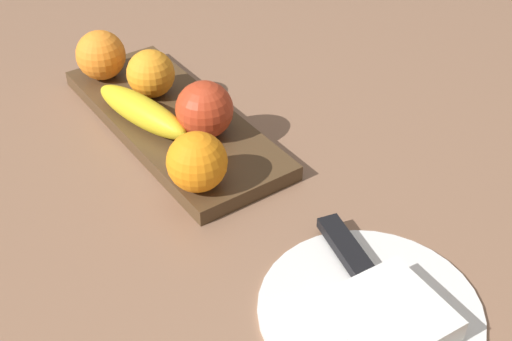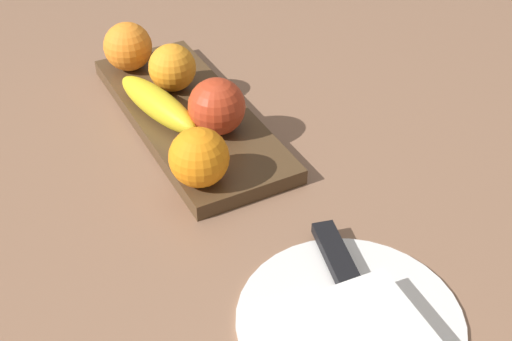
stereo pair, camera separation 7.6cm
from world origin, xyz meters
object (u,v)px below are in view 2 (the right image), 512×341
(fruit_tray, at_px, (189,116))
(folded_napkin, at_px, (369,328))
(orange_center, at_px, (199,157))
(dinner_plate, at_px, (350,318))
(apple, at_px, (217,107))
(knife, at_px, (340,265))
(banana, at_px, (158,104))
(orange_near_apple, at_px, (128,47))
(orange_near_banana, at_px, (172,68))

(fruit_tray, height_order, folded_napkin, folded_napkin)
(orange_center, xyz_separation_m, folded_napkin, (0.27, 0.05, -0.04))
(orange_center, relative_size, dinner_plate, 0.32)
(apple, relative_size, knife, 0.41)
(banana, distance_m, orange_near_apple, 0.14)
(knife, bearing_deg, apple, -163.67)
(orange_near_apple, bearing_deg, orange_near_banana, 22.44)
(fruit_tray, bearing_deg, banana, -94.81)
(fruit_tray, xyz_separation_m, orange_near_apple, (-0.15, -0.03, 0.05))
(orange_center, height_order, folded_napkin, orange_center)
(orange_near_apple, bearing_deg, folded_napkin, 3.19)
(apple, relative_size, folded_napkin, 0.74)
(orange_near_apple, xyz_separation_m, orange_center, (0.29, -0.02, -0.00))
(fruit_tray, height_order, banana, banana)
(fruit_tray, height_order, orange_near_apple, orange_near_apple)
(folded_napkin, bearing_deg, fruit_tray, -180.00)
(orange_near_apple, distance_m, knife, 0.48)
(folded_napkin, relative_size, knife, 0.55)
(orange_near_banana, height_order, folded_napkin, orange_near_banana)
(fruit_tray, xyz_separation_m, orange_near_banana, (-0.06, 0.00, 0.04))
(orange_center, height_order, dinner_plate, orange_center)
(apple, relative_size, orange_near_banana, 1.11)
(orange_near_banana, relative_size, orange_center, 0.94)
(banana, bearing_deg, folded_napkin, 173.23)
(folded_napkin, height_order, knife, folded_napkin)
(orange_near_banana, relative_size, dinner_plate, 0.30)
(dinner_plate, relative_size, knife, 1.23)
(knife, bearing_deg, fruit_tray, -161.88)
(orange_center, bearing_deg, fruit_tray, 161.63)
(orange_near_banana, height_order, dinner_plate, orange_near_banana)
(banana, relative_size, orange_center, 2.36)
(orange_near_apple, xyz_separation_m, dinner_plate, (0.53, 0.03, -0.05))
(apple, bearing_deg, folded_napkin, -2.15)
(folded_napkin, bearing_deg, banana, -174.35)
(orange_near_banana, bearing_deg, banana, -38.14)
(fruit_tray, height_order, knife, same)
(fruit_tray, distance_m, knife, 0.33)
(orange_near_banana, bearing_deg, apple, 4.48)
(apple, relative_size, dinner_plate, 0.33)
(orange_near_apple, bearing_deg, fruit_tray, 12.16)
(apple, bearing_deg, orange_near_apple, -167.95)
(apple, xyz_separation_m, orange_near_apple, (-0.21, -0.04, -0.00))
(fruit_tray, distance_m, orange_near_banana, 0.08)
(orange_center, height_order, knife, orange_center)
(orange_near_apple, relative_size, orange_center, 1.00)
(orange_center, xyz_separation_m, knife, (0.18, 0.07, -0.04))
(fruit_tray, xyz_separation_m, knife, (0.33, 0.03, 0.00))
(dinner_plate, bearing_deg, orange_near_apple, -176.65)
(orange_near_banana, bearing_deg, dinner_plate, -0.45)
(orange_near_apple, bearing_deg, apple, 12.05)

